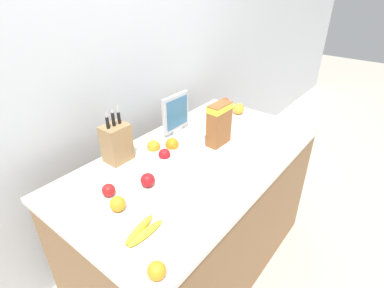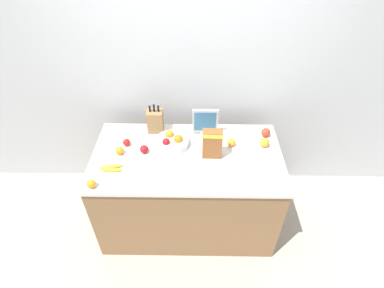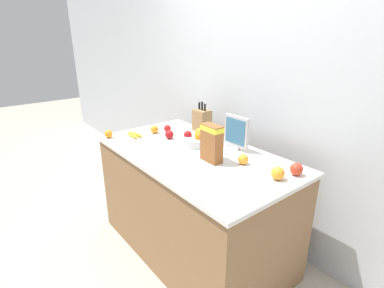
# 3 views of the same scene
# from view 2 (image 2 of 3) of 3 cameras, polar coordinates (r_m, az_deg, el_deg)

# --- Properties ---
(ground_plane) EXTENTS (14.00, 14.00, 0.00)m
(ground_plane) POSITION_cam_2_polar(r_m,az_deg,el_deg) (3.25, -0.76, -13.90)
(ground_plane) COLOR #B2A899
(wall_back) EXTENTS (9.00, 0.06, 2.60)m
(wall_back) POSITION_cam_2_polar(r_m,az_deg,el_deg) (2.88, -0.67, 12.69)
(wall_back) COLOR silver
(wall_back) RESTS_ON ground_plane
(counter) EXTENTS (1.64, 0.89, 0.90)m
(counter) POSITION_cam_2_polar(r_m,az_deg,el_deg) (2.90, -0.84, -8.69)
(counter) COLOR olive
(counter) RESTS_ON ground_plane
(knife_block) EXTENTS (0.14, 0.12, 0.33)m
(knife_block) POSITION_cam_2_polar(r_m,az_deg,el_deg) (2.79, -7.02, 4.36)
(knife_block) COLOR #937047
(knife_block) RESTS_ON counter
(small_monitor) EXTENTS (0.23, 0.03, 0.27)m
(small_monitor) POSITION_cam_2_polar(r_m,az_deg,el_deg) (2.71, 2.51, 4.31)
(small_monitor) COLOR #B7B7BC
(small_monitor) RESTS_ON counter
(cereal_box) EXTENTS (0.17, 0.09, 0.27)m
(cereal_box) POSITION_cam_2_polar(r_m,az_deg,el_deg) (2.47, 3.88, 0.25)
(cereal_box) COLOR brown
(cereal_box) RESTS_ON counter
(fruit_bowl) EXTENTS (0.30, 0.30, 0.12)m
(fruit_bowl) POSITION_cam_2_polar(r_m,az_deg,el_deg) (2.65, -3.82, 0.46)
(fruit_bowl) COLOR silver
(fruit_bowl) RESTS_ON counter
(banana_bunch) EXTENTS (0.19, 0.09, 0.03)m
(banana_bunch) POSITION_cam_2_polar(r_m,az_deg,el_deg) (2.52, -15.12, -4.47)
(banana_bunch) COLOR yellow
(banana_bunch) RESTS_ON counter
(apple_leftmost) EXTENTS (0.08, 0.08, 0.08)m
(apple_leftmost) POSITION_cam_2_polar(r_m,az_deg,el_deg) (2.83, 13.87, 2.16)
(apple_leftmost) COLOR red
(apple_leftmost) RESTS_ON counter
(apple_rear) EXTENTS (0.07, 0.07, 0.07)m
(apple_rear) POSITION_cam_2_polar(r_m,az_deg,el_deg) (2.61, -9.09, -0.99)
(apple_rear) COLOR #A31419
(apple_rear) RESTS_ON counter
(apple_middle) EXTENTS (0.07, 0.07, 0.07)m
(apple_middle) POSITION_cam_2_polar(r_m,az_deg,el_deg) (2.71, -12.35, 0.31)
(apple_middle) COLOR red
(apple_middle) RESTS_ON counter
(orange_by_cereal) EXTENTS (0.07, 0.07, 0.07)m
(orange_by_cereal) POSITION_cam_2_polar(r_m,az_deg,el_deg) (2.64, -13.64, -1.24)
(orange_by_cereal) COLOR orange
(orange_by_cereal) RESTS_ON counter
(orange_front_center) EXTENTS (0.09, 0.09, 0.09)m
(orange_front_center) POSITION_cam_2_polar(r_m,az_deg,el_deg) (2.71, 13.65, 0.28)
(orange_front_center) COLOR orange
(orange_front_center) RESTS_ON counter
(orange_front_right) EXTENTS (0.07, 0.07, 0.07)m
(orange_front_right) POSITION_cam_2_polar(r_m,az_deg,el_deg) (2.42, -18.63, -7.21)
(orange_front_right) COLOR orange
(orange_front_right) RESTS_ON counter
(orange_mid_right) EXTENTS (0.07, 0.07, 0.07)m
(orange_mid_right) POSITION_cam_2_polar(r_m,az_deg,el_deg) (2.67, 7.50, 0.31)
(orange_mid_right) COLOR orange
(orange_mid_right) RESTS_ON counter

